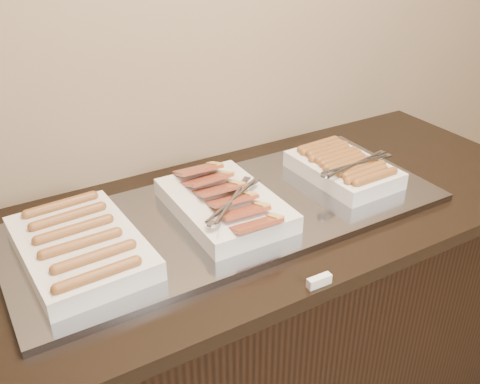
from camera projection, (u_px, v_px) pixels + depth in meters
name	position (u px, v px, depth m)	size (l,w,h in m)	color
counter	(227.00, 338.00, 1.69)	(2.06, 0.76, 0.90)	black
warming_tray	(230.00, 214.00, 1.47)	(1.20, 0.50, 0.02)	gray
dish_left	(80.00, 246.00, 1.27)	(0.28, 0.40, 0.07)	silver
dish_center	(225.00, 203.00, 1.44)	(0.26, 0.40, 0.09)	silver
dish_right	(344.00, 167.00, 1.62)	(0.26, 0.33, 0.08)	silver
label_holder	(319.00, 281.00, 1.21)	(0.06, 0.02, 0.02)	silver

